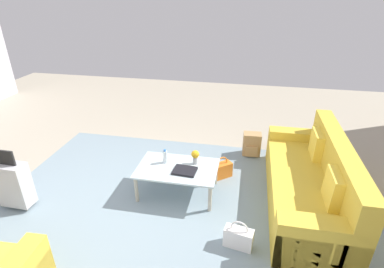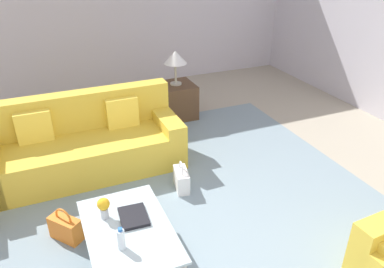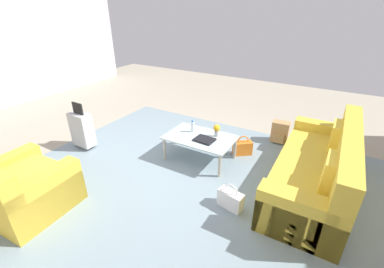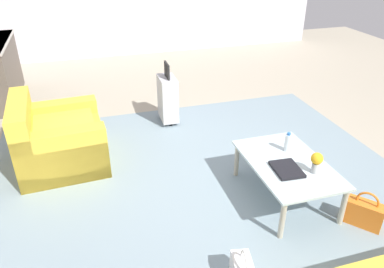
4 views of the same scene
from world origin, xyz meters
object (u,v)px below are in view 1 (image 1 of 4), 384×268
object	(u,v)px
coffee_table_book	(185,171)
suitcase_silver	(14,184)
water_bottle	(165,157)
flower_vase	(195,156)
couch	(313,184)
coffee_table	(178,170)
handbag_orange	(221,170)
backpack_tan	(252,145)
handbag_white	(238,237)

from	to	relation	value
coffee_table_book	suitcase_silver	size ratio (longest dim) A/B	0.36
water_bottle	flower_vase	distance (m)	0.42
couch	suitcase_silver	size ratio (longest dim) A/B	2.74
coffee_table	handbag_orange	xyz separation A→B (m)	(-0.57, -0.49, -0.24)
flower_vase	handbag_orange	world-z (taller)	flower_vase
flower_vase	backpack_tan	bearing A→B (deg)	-124.41
flower_vase	coffee_table	bearing A→B (deg)	34.29
couch	water_bottle	xyz separation A→B (m)	(2.00, 0.00, 0.20)
flower_vase	backpack_tan	xyz separation A→B (m)	(-0.78, -1.14, -0.34)
coffee_table	flower_vase	xyz separation A→B (m)	(-0.22, -0.15, 0.17)
flower_vase	handbag_orange	distance (m)	0.63
couch	handbag_orange	distance (m)	1.31
couch	water_bottle	distance (m)	2.01
water_bottle	coffee_table_book	bearing A→B (deg)	150.64
handbag_white	suitcase_silver	bearing A→B (deg)	-2.69
coffee_table_book	handbag_white	size ratio (longest dim) A/B	0.85
coffee_table	handbag_orange	size ratio (longest dim) A/B	3.06
couch	suitcase_silver	bearing A→B (deg)	11.89
handbag_white	handbag_orange	bearing A→B (deg)	-76.01
coffee_table	suitcase_silver	xyz separation A→B (m)	(2.00, 0.70, -0.01)
coffee_table	coffee_table_book	xyz separation A→B (m)	(-0.12, 0.08, 0.06)
coffee_table_book	backpack_tan	bearing A→B (deg)	-118.78
suitcase_silver	handbag_white	bearing A→B (deg)	177.31
water_bottle	backpack_tan	bearing A→B (deg)	-135.26
water_bottle	handbag_orange	distance (m)	0.94
water_bottle	handbag_white	distance (m)	1.49
flower_vase	handbag_white	distance (m)	1.26
handbag_white	backpack_tan	bearing A→B (deg)	-92.81
handbag_white	couch	bearing A→B (deg)	-133.93
couch	coffee_table_book	world-z (taller)	couch
coffee_table_book	suitcase_silver	world-z (taller)	suitcase_silver
backpack_tan	coffee_table_book	bearing A→B (deg)	57.26
coffee_table_book	backpack_tan	xyz separation A→B (m)	(-0.88, -1.37, -0.23)
flower_vase	handbag_white	world-z (taller)	flower_vase
couch	backpack_tan	xyz separation A→B (m)	(0.80, -1.19, -0.12)
coffee_table	coffee_table_book	distance (m)	0.16
coffee_table	handbag_white	size ratio (longest dim) A/B	3.06
couch	suitcase_silver	distance (m)	3.88
coffee_table	flower_vase	bearing A→B (deg)	-145.71
flower_vase	handbag_white	bearing A→B (deg)	124.44
flower_vase	backpack_tan	world-z (taller)	flower_vase
coffee_table	handbag_white	distance (m)	1.25
water_bottle	coffee_table_book	world-z (taller)	water_bottle
coffee_table	backpack_tan	bearing A→B (deg)	-127.81
handbag_white	water_bottle	bearing A→B (deg)	-40.49
handbag_orange	water_bottle	bearing A→B (deg)	27.10
handbag_orange	backpack_tan	size ratio (longest dim) A/B	0.89
handbag_orange	coffee_table_book	bearing A→B (deg)	52.07
suitcase_silver	handbag_white	world-z (taller)	suitcase_silver
coffee_table	backpack_tan	world-z (taller)	coffee_table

